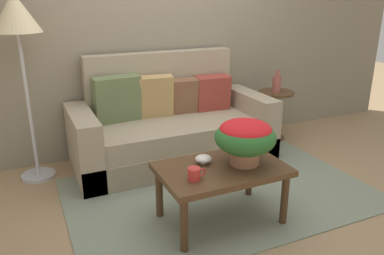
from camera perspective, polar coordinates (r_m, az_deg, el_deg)
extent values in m
plane|color=#997A56|center=(3.44, 3.87, -9.41)|extent=(14.00, 14.00, 0.00)
cube|color=gray|center=(4.23, -4.39, 14.50)|extent=(6.40, 0.12, 2.61)
cube|color=gray|center=(3.42, 4.13, -9.57)|extent=(2.57, 1.68, 0.01)
cube|color=gray|center=(3.98, -2.66, -3.38)|extent=(2.00, 0.88, 0.24)
cube|color=gray|center=(3.88, -2.58, -0.48)|extent=(1.59, 0.79, 0.20)
cube|color=gray|center=(4.13, -4.66, 5.21)|extent=(1.59, 0.16, 0.86)
cube|color=gray|center=(3.69, -15.76, -2.65)|extent=(0.21, 0.88, 0.64)
cube|color=gray|center=(4.30, 8.47, 1.00)|extent=(0.21, 0.88, 0.64)
cube|color=tan|center=(3.95, -5.99, 4.57)|extent=(0.44, 0.22, 0.44)
cube|color=brown|center=(4.07, -1.40, 4.68)|extent=(0.38, 0.20, 0.38)
cube|color=#607047|center=(3.84, -11.08, 4.13)|extent=(0.48, 0.23, 0.47)
cube|color=#93382D|center=(4.20, 3.02, 5.16)|extent=(0.39, 0.22, 0.39)
cylinder|color=#442D1B|center=(2.61, -1.19, -14.37)|extent=(0.06, 0.06, 0.41)
cylinder|color=#442D1B|center=(2.98, 13.57, -10.39)|extent=(0.06, 0.06, 0.41)
cylinder|color=#442D1B|center=(2.99, -4.88, -9.72)|extent=(0.06, 0.06, 0.41)
cylinder|color=#442D1B|center=(3.32, 8.53, -6.82)|extent=(0.06, 0.06, 0.41)
cube|color=#4C331E|center=(2.84, 4.43, -6.21)|extent=(0.93, 0.59, 0.05)
cylinder|color=#4C331E|center=(4.72, 11.93, -1.47)|extent=(0.27, 0.27, 0.03)
cylinder|color=#4C331E|center=(4.63, 12.17, 1.72)|extent=(0.05, 0.05, 0.53)
cylinder|color=#4C331E|center=(4.56, 12.41, 5.06)|extent=(0.41, 0.41, 0.03)
cylinder|color=#B2B2B7|center=(3.96, -21.82, -6.59)|extent=(0.31, 0.31, 0.03)
cylinder|color=#B2B2B7|center=(3.74, -23.08, 2.75)|extent=(0.03, 0.03, 1.31)
cone|color=beige|center=(3.61, -24.82, 15.33)|extent=(0.41, 0.41, 0.33)
cylinder|color=#A36B4C|center=(2.87, 7.79, -4.19)|extent=(0.22, 0.22, 0.13)
ellipsoid|color=#286028|center=(2.82, 7.92, -1.48)|extent=(0.45, 0.45, 0.25)
ellipsoid|color=red|center=(2.80, 7.98, -0.30)|extent=(0.38, 0.38, 0.14)
cylinder|color=red|center=(2.61, 0.30, -6.92)|extent=(0.09, 0.09, 0.09)
torus|color=red|center=(2.63, 1.42, -6.69)|extent=(0.06, 0.01, 0.06)
cylinder|color=silver|center=(2.87, 1.71, -5.14)|extent=(0.05, 0.05, 0.02)
ellipsoid|color=silver|center=(2.86, 1.71, -4.65)|extent=(0.13, 0.13, 0.06)
cylinder|color=#934C42|center=(4.51, 12.48, 6.35)|extent=(0.10, 0.10, 0.19)
cylinder|color=#934C42|center=(4.49, 12.59, 7.94)|extent=(0.04, 0.04, 0.06)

